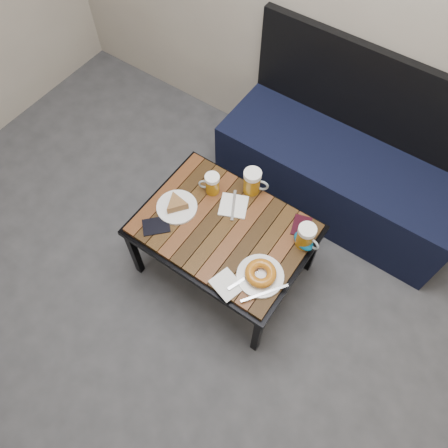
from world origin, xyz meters
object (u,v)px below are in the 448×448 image
Objects in this scene: passport_burgundy at (301,226)px; knit_pouch at (304,241)px; beer_mug_centre at (253,182)px; plate_bagel at (260,275)px; beer_mug_left at (212,184)px; bench at (340,172)px; cafe_table at (224,231)px; beer_mug_right at (306,236)px; passport_navy at (156,226)px; plate_pie at (177,205)px.

knit_pouch is at bearing -73.79° from passport_burgundy.
plate_bagel is at bearing -71.69° from beer_mug_centre.
plate_bagel is (0.46, -0.26, -0.04)m from beer_mug_left.
bench is 0.66m from beer_mug_centre.
bench is at bearing 70.41° from cafe_table.
beer_mug_right is at bearing -82.59° from bench.
passport_navy is (-0.55, -0.97, 0.20)m from bench.
plate_pie is (-0.62, -0.18, -0.05)m from beer_mug_right.
passport_burgundy is (0.58, 0.40, -0.00)m from passport_navy.
plate_pie is 0.62m from passport_burgundy.
beer_mug_right is 1.20× the size of knit_pouch.
bench reaches higher than passport_burgundy.
plate_bagel is 0.27m from knit_pouch.
bench is at bearing 104.60° from passport_navy.
bench is 6.87× the size of plate_pie.
beer_mug_centre is at bearing -171.32° from beer_mug_left.
plate_pie is (-0.25, -0.30, -0.05)m from beer_mug_centre.
plate_bagel is 2.04× the size of passport_navy.
beer_mug_centre is 1.05× the size of beer_mug_right.
beer_mug_left reaches higher than passport_navy.
beer_mug_left reaches higher than cafe_table.
bench reaches higher than beer_mug_right.
beer_mug_centre is (-0.29, -0.52, 0.27)m from bench.
beer_mug_right is at bearing -71.78° from passport_burgundy.
beer_mug_left reaches higher than knit_pouch.
beer_mug_centre reaches higher than passport_navy.
plate_pie is (-0.26, -0.04, 0.07)m from cafe_table.
cafe_table is 0.33m from passport_navy.
passport_navy is at bearing -162.85° from passport_burgundy.
plate_bagel reaches higher than knit_pouch.
beer_mug_centre is at bearing 127.37° from plate_bagel.
beer_mug_left is 0.20m from beer_mug_centre.
passport_burgundy is at bearing 86.20° from plate_bagel.
cafe_table is (-0.28, -0.78, 0.16)m from bench.
beer_mug_right reaches higher than knit_pouch.
beer_mug_centre reaches higher than passport_burgundy.
beer_mug_left is at bearing -125.13° from bench.
passport_navy is (-0.64, -0.33, -0.07)m from beer_mug_right.
passport_navy is at bearing -142.15° from beer_mug_right.
beer_mug_left is 0.53m from knit_pouch.
passport_navy is (-0.10, -0.33, -0.06)m from beer_mug_left.
knit_pouch is (0.05, -0.08, 0.02)m from passport_burgundy.
plate_bagel reaches higher than plate_pie.
beer_mug_left is 0.45× the size of plate_bagel.
bench reaches higher than beer_mug_left.
plate_pie is at bearing -122.88° from bench.
passport_navy is 1.09× the size of passport_burgundy.
bench reaches higher than passport_navy.
plate_bagel is (0.29, -0.38, -0.05)m from beer_mug_centre.
beer_mug_centre is at bearing 50.84° from plate_pie.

